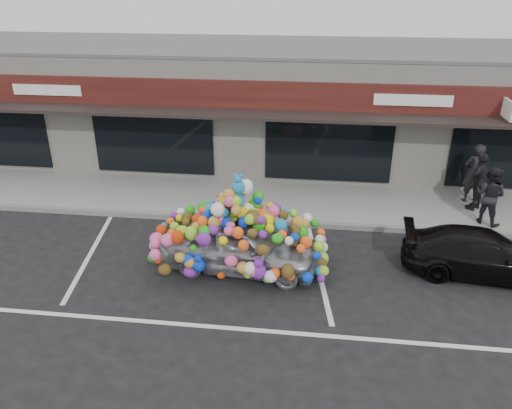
# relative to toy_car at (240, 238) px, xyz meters

# --- Properties ---
(ground) EXTENTS (90.00, 90.00, 0.00)m
(ground) POSITION_rel_toy_car_xyz_m (-0.83, -0.07, -0.84)
(ground) COLOR black
(ground) RESTS_ON ground
(shop_building) EXTENTS (24.00, 7.20, 4.31)m
(shop_building) POSITION_rel_toy_car_xyz_m (-0.83, 8.37, 1.33)
(shop_building) COLOR silver
(shop_building) RESTS_ON ground
(sidewalk) EXTENTS (26.00, 3.00, 0.15)m
(sidewalk) POSITION_rel_toy_car_xyz_m (-0.83, 3.93, -0.76)
(sidewalk) COLOR gray
(sidewalk) RESTS_ON ground
(kerb) EXTENTS (26.00, 0.18, 0.16)m
(kerb) POSITION_rel_toy_car_xyz_m (-0.83, 2.43, -0.76)
(kerb) COLOR slate
(kerb) RESTS_ON ground
(parking_stripe_left) EXTENTS (0.73, 4.37, 0.01)m
(parking_stripe_left) POSITION_rel_toy_car_xyz_m (-4.03, 0.13, -0.83)
(parking_stripe_left) COLOR silver
(parking_stripe_left) RESTS_ON ground
(parking_stripe_mid) EXTENTS (0.73, 4.37, 0.01)m
(parking_stripe_mid) POSITION_rel_toy_car_xyz_m (1.97, 0.13, -0.83)
(parking_stripe_mid) COLOR silver
(parking_stripe_mid) RESTS_ON ground
(lane_line) EXTENTS (14.00, 0.12, 0.01)m
(lane_line) POSITION_rel_toy_car_xyz_m (1.17, -2.37, -0.83)
(lane_line) COLOR silver
(lane_line) RESTS_ON ground
(toy_car) EXTENTS (2.89, 4.38, 2.47)m
(toy_car) POSITION_rel_toy_car_xyz_m (0.00, 0.00, 0.00)
(toy_car) COLOR #A9AEB4
(toy_car) RESTS_ON ground
(black_sedan) EXTENTS (1.90, 3.96, 1.11)m
(black_sedan) POSITION_rel_toy_car_xyz_m (5.92, 0.45, -0.28)
(black_sedan) COLOR black
(black_sedan) RESTS_ON ground
(pedestrian_a) EXTENTS (0.76, 0.56, 1.90)m
(pedestrian_a) POSITION_rel_toy_car_xyz_m (6.67, 4.52, 0.26)
(pedestrian_a) COLOR black
(pedestrian_a) RESTS_ON sidewalk
(pedestrian_b) EXTENTS (1.06, 1.03, 1.72)m
(pedestrian_b) POSITION_rel_toy_car_xyz_m (6.73, 3.03, 0.17)
(pedestrian_b) COLOR black
(pedestrian_b) RESTS_ON sidewalk
(pedestrian_c) EXTENTS (1.06, 1.06, 1.81)m
(pedestrian_c) POSITION_rel_toy_car_xyz_m (6.68, 3.95, 0.22)
(pedestrian_c) COLOR black
(pedestrian_c) RESTS_ON sidewalk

